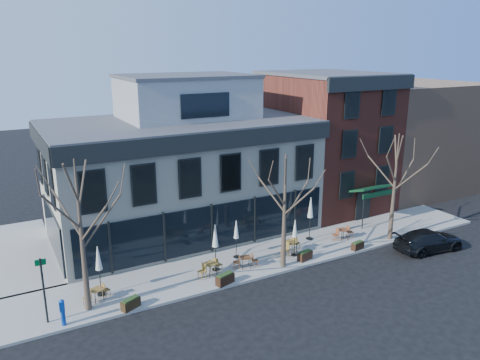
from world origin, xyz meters
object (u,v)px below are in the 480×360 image
parked_sedan (429,240)px  umbrella_0 (98,261)px  cafe_set_0 (97,294)px  call_box (63,311)px

parked_sedan → umbrella_0: bearing=84.8°
parked_sedan → umbrella_0: size_ratio=1.73×
parked_sedan → cafe_set_0: parked_sedan is taller
parked_sedan → cafe_set_0: size_ratio=3.10×
cafe_set_0 → parked_sedan: bearing=-10.2°
parked_sedan → call_box: size_ratio=3.47×
call_box → cafe_set_0: size_ratio=0.89×
cafe_set_0 → umbrella_0: size_ratio=0.56×
call_box → umbrella_0: size_ratio=0.50×
parked_sedan → umbrella_0: umbrella_0 is taller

